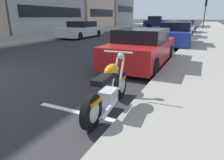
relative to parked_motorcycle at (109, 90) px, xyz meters
The scene contains 11 objects.
sidewalk_near_curb 11.94m from the parked_motorcycle, 12.50° to the right, with size 120.00×4.40×0.14m, color gray.
sidewalk_far_curb 16.47m from the parked_motorcycle, 44.96° to the left, with size 120.00×5.00×0.14m, color gray.
parking_stall_stripe 0.63m from the parked_motorcycle, 137.62° to the left, with size 0.12×2.20×0.01m, color silver.
parked_motorcycle is the anchor object (origin of this frame).
parked_car_across_street 4.02m from the parked_motorcycle, ahead, with size 4.23×1.81×1.35m.
parked_car_at_intersection 10.08m from the parked_motorcycle, ahead, with size 4.51×2.11×1.45m.
parked_car_second_in_row 15.07m from the parked_motorcycle, ahead, with size 4.68×2.02×1.43m.
parked_car_mid_block 20.74m from the parked_motorcycle, ahead, with size 4.20×1.99×1.43m.
crossing_truck 30.83m from the parked_motorcycle, 10.16° to the left, with size 2.40×5.59×1.85m.
car_opposite_curb 14.41m from the parked_motorcycle, 35.41° to the left, with size 4.68×1.92×1.38m.
traffic_signal_near_corner 28.35m from the parked_motorcycle, ahead, with size 0.36×0.28×3.83m.
Camera 1 is at (-2.84, -5.98, 1.78)m, focal length 31.52 mm.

